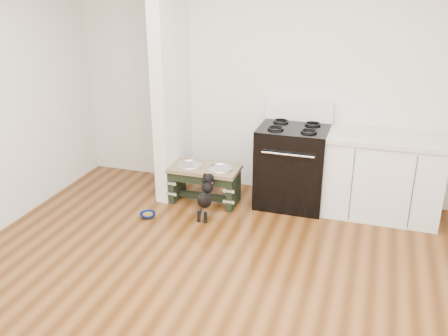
# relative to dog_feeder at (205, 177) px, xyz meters

# --- Properties ---
(ground) EXTENTS (5.00, 5.00, 0.00)m
(ground) POSITION_rel_dog_feeder_xyz_m (0.71, -1.88, -0.31)
(ground) COLOR #45250C
(ground) RESTS_ON ground
(room_shell) EXTENTS (5.00, 5.00, 5.00)m
(room_shell) POSITION_rel_dog_feeder_xyz_m (0.71, -1.88, 1.31)
(room_shell) COLOR silver
(room_shell) RESTS_ON ground
(partition_wall) EXTENTS (0.15, 0.80, 2.70)m
(partition_wall) POSITION_rel_dog_feeder_xyz_m (-0.47, 0.22, 1.04)
(partition_wall) COLOR silver
(partition_wall) RESTS_ON ground
(oven_range) EXTENTS (0.76, 0.69, 1.14)m
(oven_range) POSITION_rel_dog_feeder_xyz_m (0.96, 0.28, 0.17)
(oven_range) COLOR black
(oven_range) RESTS_ON ground
(cabinet_run) EXTENTS (1.24, 0.64, 0.91)m
(cabinet_run) POSITION_rel_dog_feeder_xyz_m (1.94, 0.30, 0.14)
(cabinet_run) COLOR white
(cabinet_run) RESTS_ON ground
(dog_feeder) EXTENTS (0.79, 0.42, 0.45)m
(dog_feeder) POSITION_rel_dog_feeder_xyz_m (0.00, 0.00, 0.00)
(dog_feeder) COLOR black
(dog_feeder) RESTS_ON ground
(puppy) EXTENTS (0.14, 0.41, 0.48)m
(puppy) POSITION_rel_dog_feeder_xyz_m (0.14, -0.36, -0.04)
(puppy) COLOR black
(puppy) RESTS_ON ground
(floor_bowl) EXTENTS (0.19, 0.19, 0.05)m
(floor_bowl) POSITION_rel_dog_feeder_xyz_m (-0.46, -0.57, -0.28)
(floor_bowl) COLOR #0B184E
(floor_bowl) RESTS_ON ground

